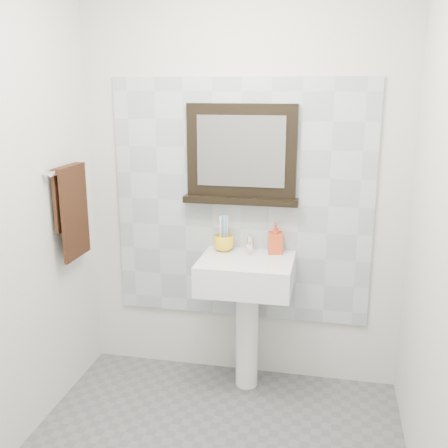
# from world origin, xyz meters

# --- Properties ---
(back_wall) EXTENTS (2.00, 0.01, 2.50)m
(back_wall) POSITION_xyz_m (0.00, 1.10, 1.25)
(back_wall) COLOR silver
(back_wall) RESTS_ON ground
(front_wall) EXTENTS (2.00, 0.01, 2.50)m
(front_wall) POSITION_xyz_m (0.00, -1.10, 1.25)
(front_wall) COLOR silver
(front_wall) RESTS_ON ground
(splashback) EXTENTS (1.60, 0.02, 1.50)m
(splashback) POSITION_xyz_m (0.00, 1.09, 1.15)
(splashback) COLOR #ABB5B9
(splashback) RESTS_ON back_wall
(pedestal_sink) EXTENTS (0.55, 0.44, 0.96)m
(pedestal_sink) POSITION_xyz_m (0.07, 0.87, 0.68)
(pedestal_sink) COLOR white
(pedestal_sink) RESTS_ON ground
(toothbrush_cup) EXTENTS (0.16, 0.16, 0.10)m
(toothbrush_cup) POSITION_xyz_m (-0.09, 0.99, 0.91)
(toothbrush_cup) COLOR yellow
(toothbrush_cup) RESTS_ON pedestal_sink
(toothbrushes) EXTENTS (0.05, 0.04, 0.21)m
(toothbrushes) POSITION_xyz_m (-0.09, 1.00, 0.98)
(toothbrushes) COLOR white
(toothbrushes) RESTS_ON toothbrush_cup
(soap_dispenser) EXTENTS (0.10, 0.10, 0.19)m
(soap_dispenser) POSITION_xyz_m (0.23, 1.01, 0.96)
(soap_dispenser) COLOR red
(soap_dispenser) RESTS_ON pedestal_sink
(framed_mirror) EXTENTS (0.70, 0.11, 0.60)m
(framed_mirror) POSITION_xyz_m (0.01, 1.06, 1.44)
(framed_mirror) COLOR black
(framed_mirror) RESTS_ON back_wall
(towel_bar) EXTENTS (0.07, 0.40, 0.03)m
(towel_bar) POSITION_xyz_m (-0.95, 0.72, 1.38)
(towel_bar) COLOR silver
(towel_bar) RESTS_ON left_wall
(hand_towel) EXTENTS (0.06, 0.30, 0.55)m
(hand_towel) POSITION_xyz_m (-0.94, 0.72, 1.17)
(hand_towel) COLOR black
(hand_towel) RESTS_ON towel_bar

